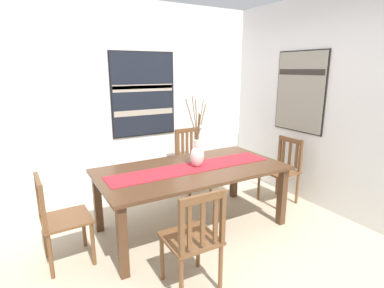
{
  "coord_description": "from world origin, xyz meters",
  "views": [
    {
      "loc": [
        -1.52,
        -2.34,
        1.79
      ],
      "look_at": [
        0.05,
        0.41,
        1.0
      ],
      "focal_mm": 28.25,
      "sensor_mm": 36.0,
      "label": 1
    }
  ],
  "objects": [
    {
      "name": "dining_table",
      "position": [
        0.06,
        0.42,
        0.64
      ],
      "size": [
        2.06,
        1.07,
        0.72
      ],
      "color": "#51331E",
      "rests_on": "ground_plane"
    },
    {
      "name": "table_runner",
      "position": [
        0.06,
        0.42,
        0.72
      ],
      "size": [
        1.89,
        0.36,
        0.01
      ],
      "primitive_type": "cube",
      "color": "#B7232D",
      "rests_on": "dining_table"
    },
    {
      "name": "painting_on_side_wall",
      "position": [
        1.79,
        0.51,
        1.49
      ],
      "size": [
        0.05,
        0.81,
        1.08
      ],
      "color": "black"
    },
    {
      "name": "ground_plane",
      "position": [
        0.0,
        0.0,
        -0.01
      ],
      "size": [
        6.4,
        6.4,
        0.03
      ],
      "primitive_type": "cube",
      "color": "beige"
    },
    {
      "name": "chair_0",
      "position": [
        0.59,
        1.36,
        0.49
      ],
      "size": [
        0.43,
        0.43,
        0.93
      ],
      "color": "brown",
      "rests_on": "ground_plane"
    },
    {
      "name": "centerpiece_vase",
      "position": [
        0.13,
        0.43,
        0.89
      ],
      "size": [
        0.22,
        0.24,
        0.79
      ],
      "color": "silver",
      "rests_on": "dining_table"
    },
    {
      "name": "wall_back",
      "position": [
        0.0,
        1.86,
        1.35
      ],
      "size": [
        6.4,
        0.12,
        2.7
      ],
      "primitive_type": "cube",
      "color": "white",
      "rests_on": "ground_plane"
    },
    {
      "name": "painting_on_back_wall",
      "position": [
        0.04,
        1.79,
        1.43
      ],
      "size": [
        0.95,
        0.05,
        1.19
      ],
      "color": "black"
    },
    {
      "name": "chair_3",
      "position": [
        -1.32,
        0.44,
        0.46
      ],
      "size": [
        0.44,
        0.44,
        0.88
      ],
      "color": "brown",
      "rests_on": "ground_plane"
    },
    {
      "name": "chair_2",
      "position": [
        -0.44,
        -0.47,
        0.47
      ],
      "size": [
        0.42,
        0.42,
        0.9
      ],
      "color": "brown",
      "rests_on": "ground_plane"
    },
    {
      "name": "wall_side",
      "position": [
        1.86,
        0.0,
        1.35
      ],
      "size": [
        0.12,
        6.4,
        2.7
      ],
      "primitive_type": "cube",
      "color": "white",
      "rests_on": "ground_plane"
    },
    {
      "name": "chair_1",
      "position": [
        1.48,
        0.44,
        0.46
      ],
      "size": [
        0.43,
        0.43,
        0.88
      ],
      "color": "brown",
      "rests_on": "ground_plane"
    }
  ]
}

